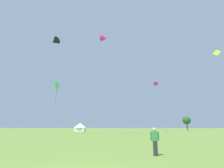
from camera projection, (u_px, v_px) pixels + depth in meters
kite_black_delta at (55, 41)px, 42.74m from camera, size 2.67×2.82×23.50m
kite_lime_diamond at (217, 54)px, 47.21m from camera, size 1.76×1.55×22.54m
kite_magenta_parafoil at (156, 84)px, 56.95m from camera, size 3.18×4.50×16.38m
kite_magenta_delta at (104, 38)px, 48.53m from camera, size 3.93×2.83×27.30m
kite_green_diamond at (57, 86)px, 54.18m from camera, size 3.44×2.82×15.96m
person_spectator at (155, 142)px, 11.04m from camera, size 0.57×0.29×1.73m
festival_tent_left at (80, 127)px, 64.38m from camera, size 4.64×4.64×3.01m
tree_distant_left at (187, 120)px, 81.90m from camera, size 3.71×3.71×6.47m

